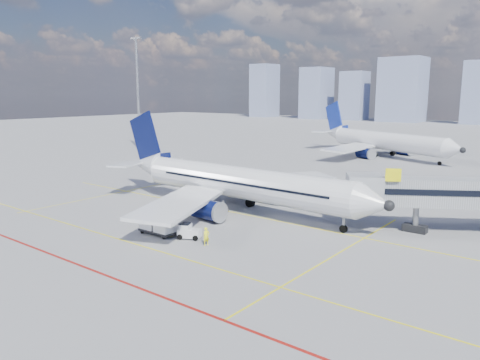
% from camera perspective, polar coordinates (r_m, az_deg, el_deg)
% --- Properties ---
extents(ground, '(420.00, 420.00, 0.00)m').
position_cam_1_polar(ground, '(45.44, -5.84, -6.18)').
color(ground, gray).
rests_on(ground, ground).
extents(apron_markings, '(90.00, 35.12, 0.01)m').
position_cam_1_polar(apron_markings, '(43.25, -10.01, -7.15)').
color(apron_markings, yellow).
rests_on(apron_markings, ground).
extents(floodlight_mast_nw, '(3.20, 0.61, 25.45)m').
position_cam_1_polar(floodlight_mast_nw, '(111.15, -12.35, 10.56)').
color(floodlight_mast_nw, gray).
rests_on(floodlight_mast_nw, ground).
extents(main_aircraft, '(36.80, 32.05, 10.83)m').
position_cam_1_polar(main_aircraft, '(52.52, -0.92, -0.23)').
color(main_aircraft, silver).
rests_on(main_aircraft, ground).
extents(second_aircraft, '(36.77, 31.01, 11.37)m').
position_cam_1_polar(second_aircraft, '(102.93, 16.93, 4.59)').
color(second_aircraft, silver).
rests_on(second_aircraft, ground).
extents(baggage_tug, '(2.33, 1.94, 1.41)m').
position_cam_1_polar(baggage_tug, '(42.94, -6.31, -6.24)').
color(baggage_tug, silver).
rests_on(baggage_tug, ground).
extents(cargo_dolly, '(3.79, 1.71, 2.07)m').
position_cam_1_polar(cargo_dolly, '(44.42, -9.93, -5.15)').
color(cargo_dolly, black).
rests_on(cargo_dolly, ground).
extents(belt_loader, '(5.34, 2.05, 2.14)m').
position_cam_1_polar(belt_loader, '(53.36, -7.47, -3.08)').
color(belt_loader, black).
rests_on(belt_loader, ground).
extents(ramp_worker, '(0.57, 0.68, 1.60)m').
position_cam_1_polar(ramp_worker, '(40.93, -4.13, -6.87)').
color(ramp_worker, '#FFFD1A').
rests_on(ramp_worker, ground).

